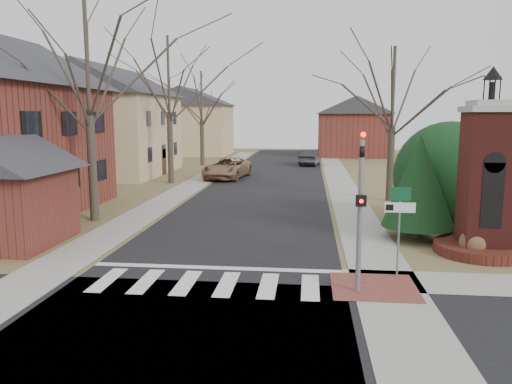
# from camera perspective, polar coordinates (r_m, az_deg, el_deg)

# --- Properties ---
(ground) EXTENTS (120.00, 120.00, 0.00)m
(ground) POSITION_cam_1_polar(r_m,az_deg,el_deg) (14.06, -6.35, -11.46)
(ground) COLOR brown
(ground) RESTS_ON ground
(main_street) EXTENTS (8.00, 70.00, 0.01)m
(main_street) POSITION_cam_1_polar(r_m,az_deg,el_deg) (35.32, 1.33, 0.90)
(main_street) COLOR black
(main_street) RESTS_ON ground
(cross_street) EXTENTS (120.00, 8.00, 0.01)m
(cross_street) POSITION_cam_1_polar(r_m,az_deg,el_deg) (11.37, -9.74, -16.57)
(cross_street) COLOR black
(cross_street) RESTS_ON ground
(crosswalk_zone) EXTENTS (8.00, 2.20, 0.02)m
(crosswalk_zone) POSITION_cam_1_polar(r_m,az_deg,el_deg) (14.79, -5.67, -10.37)
(crosswalk_zone) COLOR silver
(crosswalk_zone) RESTS_ON ground
(stop_bar) EXTENTS (8.00, 0.35, 0.02)m
(stop_bar) POSITION_cam_1_polar(r_m,az_deg,el_deg) (16.19, -4.58, -8.65)
(stop_bar) COLOR silver
(stop_bar) RESTS_ON ground
(sidewalk_right_main) EXTENTS (2.00, 60.00, 0.02)m
(sidewalk_right_main) POSITION_cam_1_polar(r_m,az_deg,el_deg) (35.28, 9.78, 0.77)
(sidewalk_right_main) COLOR gray
(sidewalk_right_main) RESTS_ON ground
(sidewalk_left) EXTENTS (2.00, 60.00, 0.02)m
(sidewalk_left) POSITION_cam_1_polar(r_m,az_deg,el_deg) (36.12, -6.91, 1.02)
(sidewalk_left) COLOR gray
(sidewalk_left) RESTS_ON ground
(curb_apron) EXTENTS (2.40, 2.40, 0.02)m
(curb_apron) POSITION_cam_1_polar(r_m,az_deg,el_deg) (14.81, 13.33, -10.53)
(curb_apron) COLOR brown
(curb_apron) RESTS_ON ground
(traffic_signal_pole) EXTENTS (0.28, 0.41, 4.50)m
(traffic_signal_pole) POSITION_cam_1_polar(r_m,az_deg,el_deg) (13.70, 11.85, -0.92)
(traffic_signal_pole) COLOR slate
(traffic_signal_pole) RESTS_ON ground
(sign_post) EXTENTS (0.90, 0.07, 2.75)m
(sign_post) POSITION_cam_1_polar(r_m,az_deg,el_deg) (15.37, 16.06, -2.45)
(sign_post) COLOR slate
(sign_post) RESTS_ON ground
(brick_gate_monument) EXTENTS (3.20, 3.20, 6.47)m
(brick_gate_monument) POSITION_cam_1_polar(r_m,az_deg,el_deg) (19.06, 24.68, -0.12)
(brick_gate_monument) COLOR #541D18
(brick_gate_monument) RESTS_ON ground
(house_stucco_left) EXTENTS (9.80, 12.80, 9.28)m
(house_stucco_left) POSITION_cam_1_polar(r_m,az_deg,el_deg) (43.11, -16.43, 8.09)
(house_stucco_left) COLOR tan
(house_stucco_left) RESTS_ON ground
(garage_left) EXTENTS (4.80, 4.80, 4.29)m
(garage_left) POSITION_cam_1_polar(r_m,az_deg,el_deg) (20.94, -27.01, 0.65)
(garage_left) COLOR maroon
(garage_left) RESTS_ON ground
(house_distant_left) EXTENTS (10.80, 8.80, 8.53)m
(house_distant_left) POSITION_cam_1_polar(r_m,az_deg,el_deg) (62.67, -7.73, 8.16)
(house_distant_left) COLOR tan
(house_distant_left) RESTS_ON ground
(house_distant_right) EXTENTS (8.80, 8.80, 7.30)m
(house_distant_right) POSITION_cam_1_polar(r_m,az_deg,el_deg) (61.09, 10.99, 7.50)
(house_distant_right) COLOR maroon
(house_distant_right) RESTS_ON ground
(evergreen_near) EXTENTS (2.80, 2.80, 4.10)m
(evergreen_near) POSITION_cam_1_polar(r_m,az_deg,el_deg) (20.48, 18.16, 1.19)
(evergreen_near) COLOR #473D33
(evergreen_near) RESTS_ON ground
(evergreen_mid) EXTENTS (3.40, 3.40, 4.70)m
(evergreen_mid) POSITION_cam_1_polar(r_m,az_deg,el_deg) (22.51, 25.81, 2.16)
(evergreen_mid) COLOR #473D33
(evergreen_mid) RESTS_ON ground
(evergreen_mass) EXTENTS (4.80, 4.80, 4.80)m
(evergreen_mass) POSITION_cam_1_polar(r_m,az_deg,el_deg) (23.31, 21.24, 2.15)
(evergreen_mass) COLOR black
(evergreen_mass) RESTS_ON ground
(bare_tree_0) EXTENTS (8.05, 8.05, 11.15)m
(bare_tree_0) POSITION_cam_1_polar(r_m,az_deg,el_deg) (24.18, -18.80, 15.09)
(bare_tree_0) COLOR #473D33
(bare_tree_0) RESTS_ON ground
(bare_tree_1) EXTENTS (8.40, 8.40, 11.64)m
(bare_tree_1) POSITION_cam_1_polar(r_m,az_deg,el_deg) (36.39, -10.00, 13.67)
(bare_tree_1) COLOR #473D33
(bare_tree_1) RESTS_ON ground
(bare_tree_2) EXTENTS (7.35, 7.35, 10.19)m
(bare_tree_2) POSITION_cam_1_polar(r_m,az_deg,el_deg) (49.03, -6.27, 11.27)
(bare_tree_2) COLOR #473D33
(bare_tree_2) RESTS_ON ground
(bare_tree_3) EXTENTS (7.00, 7.00, 9.70)m
(bare_tree_3) POSITION_cam_1_polar(r_m,az_deg,el_deg) (29.29, 15.47, 12.07)
(bare_tree_3) COLOR #473D33
(bare_tree_3) RESTS_ON ground
(pickup_truck) EXTENTS (3.46, 6.09, 1.60)m
(pickup_truck) POSITION_cam_1_polar(r_m,az_deg,el_deg) (38.65, -3.32, 2.75)
(pickup_truck) COLOR #967352
(pickup_truck) RESTS_ON ground
(distant_car) EXTENTS (2.26, 4.82, 1.53)m
(distant_car) POSITION_cam_1_polar(r_m,az_deg,el_deg) (49.29, 6.21, 3.98)
(distant_car) COLOR #2B2E32
(distant_car) RESTS_ON ground
(dry_shrub_left) EXTENTS (0.95, 0.95, 0.95)m
(dry_shrub_left) POSITION_cam_1_polar(r_m,az_deg,el_deg) (18.88, 23.57, -5.37)
(dry_shrub_left) COLOR brown
(dry_shrub_left) RESTS_ON ground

